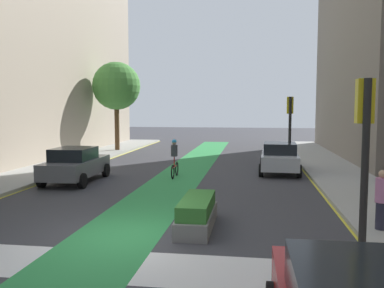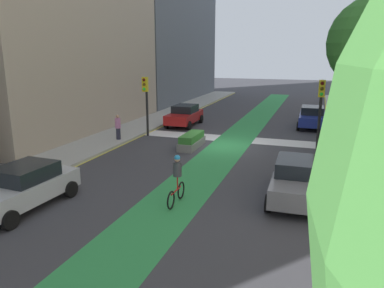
{
  "view_description": "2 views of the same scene",
  "coord_description": "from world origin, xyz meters",
  "px_view_note": "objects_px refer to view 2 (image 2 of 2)",
  "views": [
    {
      "loc": [
        3.27,
        -10.1,
        3.35
      ],
      "look_at": [
        0.77,
        6.68,
        1.85
      ],
      "focal_mm": 38.27,
      "sensor_mm": 36.0,
      "label": 1
    },
    {
      "loc": [
        -5.2,
        21.23,
        5.51
      ],
      "look_at": [
        0.06,
        5.88,
        1.49
      ],
      "focal_mm": 34.57,
      "sensor_mm": 36.0,
      "label": 2
    }
  ],
  "objects_px": {
    "car_red_right_near": "(184,115)",
    "pedestrian_sidewalk_left_a": "(369,148)",
    "car_blue_left_near": "(312,117)",
    "car_silver_right_far": "(23,187)",
    "median_planter": "(192,141)",
    "traffic_signal_near_right": "(146,95)",
    "car_grey_left_far": "(297,180)",
    "street_tree_near": "(375,44)",
    "pedestrian_sidewalk_right_a": "(118,127)",
    "traffic_signal_near_left": "(321,101)",
    "cyclist_in_lane": "(177,178)"
  },
  "relations": [
    {
      "from": "car_grey_left_far",
      "to": "street_tree_near",
      "type": "relative_size",
      "value": 0.53
    },
    {
      "from": "cyclist_in_lane",
      "to": "street_tree_near",
      "type": "xyz_separation_m",
      "value": [
        -7.14,
        -8.26,
        4.97
      ]
    },
    {
      "from": "pedestrian_sidewalk_left_a",
      "to": "street_tree_near",
      "type": "distance_m",
      "value": 5.08
    },
    {
      "from": "pedestrian_sidewalk_right_a",
      "to": "pedestrian_sidewalk_left_a",
      "type": "xyz_separation_m",
      "value": [
        -14.34,
        0.96,
        0.06
      ]
    },
    {
      "from": "traffic_signal_near_right",
      "to": "pedestrian_sidewalk_right_a",
      "type": "bearing_deg",
      "value": 63.52
    },
    {
      "from": "car_red_right_near",
      "to": "traffic_signal_near_left",
      "type": "bearing_deg",
      "value": 155.15
    },
    {
      "from": "traffic_signal_near_left",
      "to": "cyclist_in_lane",
      "type": "bearing_deg",
      "value": 63.68
    },
    {
      "from": "car_red_right_near",
      "to": "median_planter",
      "type": "height_order",
      "value": "car_red_right_near"
    },
    {
      "from": "car_grey_left_far",
      "to": "street_tree_near",
      "type": "xyz_separation_m",
      "value": [
        -2.92,
        -6.44,
        5.13
      ]
    },
    {
      "from": "traffic_signal_near_right",
      "to": "pedestrian_sidewalk_right_a",
      "type": "height_order",
      "value": "traffic_signal_near_right"
    },
    {
      "from": "car_blue_left_near",
      "to": "car_silver_right_far",
      "type": "relative_size",
      "value": 0.99
    },
    {
      "from": "car_grey_left_far",
      "to": "median_planter",
      "type": "relative_size",
      "value": 1.56
    },
    {
      "from": "traffic_signal_near_left",
      "to": "car_silver_right_far",
      "type": "distance_m",
      "value": 15.82
    },
    {
      "from": "pedestrian_sidewalk_left_a",
      "to": "median_planter",
      "type": "height_order",
      "value": "pedestrian_sidewalk_left_a"
    },
    {
      "from": "car_red_right_near",
      "to": "median_planter",
      "type": "bearing_deg",
      "value": 113.59
    },
    {
      "from": "car_red_right_near",
      "to": "pedestrian_sidewalk_left_a",
      "type": "distance_m",
      "value": 14.3
    },
    {
      "from": "traffic_signal_near_right",
      "to": "traffic_signal_near_left",
      "type": "bearing_deg",
      "value": 179.17
    },
    {
      "from": "traffic_signal_near_right",
      "to": "cyclist_in_lane",
      "type": "distance_m",
      "value": 11.88
    },
    {
      "from": "pedestrian_sidewalk_left_a",
      "to": "car_silver_right_far",
      "type": "bearing_deg",
      "value": 36.81
    },
    {
      "from": "car_grey_left_far",
      "to": "street_tree_near",
      "type": "height_order",
      "value": "street_tree_near"
    },
    {
      "from": "car_silver_right_far",
      "to": "pedestrian_sidewalk_left_a",
      "type": "relative_size",
      "value": 2.54
    },
    {
      "from": "traffic_signal_near_left",
      "to": "street_tree_near",
      "type": "distance_m",
      "value": 4.16
    },
    {
      "from": "car_red_right_near",
      "to": "pedestrian_sidewalk_right_a",
      "type": "distance_m",
      "value": 6.8
    },
    {
      "from": "median_planter",
      "to": "traffic_signal_near_right",
      "type": "bearing_deg",
      "value": -26.73
    },
    {
      "from": "traffic_signal_near_right",
      "to": "traffic_signal_near_left",
      "type": "relative_size",
      "value": 0.98
    },
    {
      "from": "car_grey_left_far",
      "to": "cyclist_in_lane",
      "type": "xyz_separation_m",
      "value": [
        4.23,
        1.82,
        0.17
      ]
    },
    {
      "from": "traffic_signal_near_right",
      "to": "car_blue_left_near",
      "type": "distance_m",
      "value": 12.65
    },
    {
      "from": "pedestrian_sidewalk_left_a",
      "to": "median_planter",
      "type": "relative_size",
      "value": 0.62
    },
    {
      "from": "traffic_signal_near_right",
      "to": "traffic_signal_near_left",
      "type": "height_order",
      "value": "traffic_signal_near_left"
    },
    {
      "from": "car_red_right_near",
      "to": "car_blue_left_near",
      "type": "bearing_deg",
      "value": -165.73
    },
    {
      "from": "car_blue_left_near",
      "to": "median_planter",
      "type": "height_order",
      "value": "car_blue_left_near"
    },
    {
      "from": "traffic_signal_near_right",
      "to": "car_grey_left_far",
      "type": "xyz_separation_m",
      "value": [
        -10.3,
        8.23,
        -1.99
      ]
    },
    {
      "from": "median_planter",
      "to": "traffic_signal_near_left",
      "type": "bearing_deg",
      "value": -165.79
    },
    {
      "from": "street_tree_near",
      "to": "car_red_right_near",
      "type": "bearing_deg",
      "value": -27.1
    },
    {
      "from": "traffic_signal_near_right",
      "to": "street_tree_near",
      "type": "relative_size",
      "value": 0.49
    },
    {
      "from": "car_silver_right_far",
      "to": "traffic_signal_near_right",
      "type": "bearing_deg",
      "value": -85.46
    },
    {
      "from": "car_grey_left_far",
      "to": "pedestrian_sidewalk_left_a",
      "type": "relative_size",
      "value": 2.52
    },
    {
      "from": "traffic_signal_near_left",
      "to": "car_blue_left_near",
      "type": "xyz_separation_m",
      "value": [
        0.49,
        -6.96,
        -2.04
      ]
    },
    {
      "from": "median_planter",
      "to": "pedestrian_sidewalk_right_a",
      "type": "bearing_deg",
      "value": 1.04
    },
    {
      "from": "cyclist_in_lane",
      "to": "median_planter",
      "type": "relative_size",
      "value": 0.68
    },
    {
      "from": "car_silver_right_far",
      "to": "cyclist_in_lane",
      "type": "distance_m",
      "value": 5.56
    },
    {
      "from": "car_red_right_near",
      "to": "car_silver_right_far",
      "type": "relative_size",
      "value": 0.99
    },
    {
      "from": "car_silver_right_far",
      "to": "cyclist_in_lane",
      "type": "xyz_separation_m",
      "value": [
        -5.1,
        -2.2,
        0.17
      ]
    },
    {
      "from": "car_blue_left_near",
      "to": "median_planter",
      "type": "xyz_separation_m",
      "value": [
        6.6,
        8.75,
        -0.4
      ]
    },
    {
      "from": "cyclist_in_lane",
      "to": "pedestrian_sidewalk_left_a",
      "type": "xyz_separation_m",
      "value": [
        -7.24,
        -7.04,
        0.04
      ]
    },
    {
      "from": "pedestrian_sidewalk_right_a",
      "to": "street_tree_near",
      "type": "xyz_separation_m",
      "value": [
        -14.24,
        -0.25,
        4.99
      ]
    },
    {
      "from": "car_grey_left_far",
      "to": "median_planter",
      "type": "height_order",
      "value": "car_grey_left_far"
    },
    {
      "from": "car_blue_left_near",
      "to": "car_red_right_near",
      "type": "xyz_separation_m",
      "value": [
        9.38,
        2.39,
        0.0
      ]
    },
    {
      "from": "car_blue_left_near",
      "to": "pedestrian_sidewalk_right_a",
      "type": "distance_m",
      "value": 14.5
    },
    {
      "from": "pedestrian_sidewalk_right_a",
      "to": "car_silver_right_far",
      "type": "bearing_deg",
      "value": 101.04
    }
  ]
}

